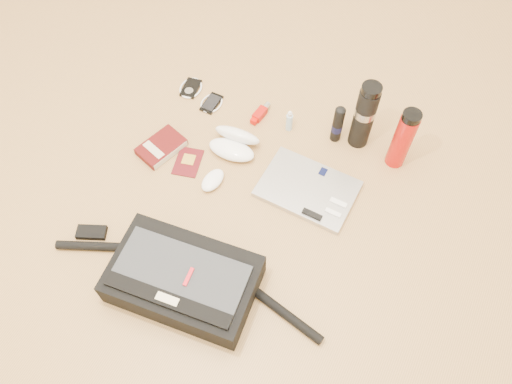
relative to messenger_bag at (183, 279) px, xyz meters
The scene contains 14 objects.
ground 0.32m from the messenger_bag, 88.25° to the left, with size 4.00×4.00×0.00m, color #A87D46.
messenger_bag is the anchor object (origin of this frame).
laptop 0.55m from the messenger_bag, 68.30° to the left, with size 0.34×0.24×0.03m.
book 0.56m from the messenger_bag, 130.54° to the left, with size 0.16×0.20×0.03m.
passport 0.49m from the messenger_bag, 120.28° to the left, with size 0.12×0.15×0.01m.
mouse 0.40m from the messenger_bag, 106.95° to the left, with size 0.07×0.11×0.03m.
sunglasses_case 0.57m from the messenger_bag, 102.27° to the left, with size 0.19×0.16×0.10m.
ipod 0.86m from the messenger_bag, 119.98° to the left, with size 0.10×0.11×0.01m.
phone 0.78m from the messenger_bag, 113.66° to the left, with size 0.08×0.11×0.01m.
inhaler 0.75m from the messenger_bag, 98.24° to the left, with size 0.04×0.12×0.03m.
spray_bottle 0.74m from the messenger_bag, 88.46° to the left, with size 0.03×0.03×0.10m.
aerosol_can 0.80m from the messenger_bag, 75.77° to the left, with size 0.05×0.05×0.17m.
thermos_black 0.86m from the messenger_bag, 70.90° to the left, with size 0.08×0.08×0.29m.
thermos_red 0.89m from the messenger_bag, 60.81° to the left, with size 0.09×0.09×0.27m.
Camera 1 is at (0.46, -0.73, 1.52)m, focal length 35.00 mm.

